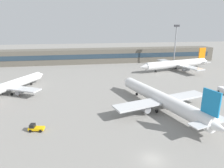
# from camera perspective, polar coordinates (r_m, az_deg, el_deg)

# --- Properties ---
(ground_plane) EXTENTS (400.00, 400.00, 0.00)m
(ground_plane) POSITION_cam_1_polar(r_m,az_deg,el_deg) (75.19, 0.69, -2.16)
(ground_plane) COLOR gray
(terminal_building) EXTENTS (158.12, 12.13, 9.00)m
(terminal_building) POSITION_cam_1_polar(r_m,az_deg,el_deg) (132.80, -4.03, 8.07)
(terminal_building) COLOR #5B564C
(terminal_building) RESTS_ON ground_plane
(airplane_near) EXTENTS (30.62, 43.08, 10.85)m
(airplane_near) POSITION_cam_1_polar(r_m,az_deg,el_deg) (61.01, 13.44, -3.90)
(airplane_near) COLOR white
(airplane_near) RESTS_ON ground_plane
(airplane_mid) EXTENTS (24.97, 34.37, 9.35)m
(airplane_mid) POSITION_cam_1_polar(r_m,az_deg,el_deg) (81.67, -27.11, -0.41)
(airplane_mid) COLOR white
(airplane_mid) RESTS_ON ground_plane
(airplane_far) EXTENTS (45.97, 32.58, 11.51)m
(airplane_far) POSITION_cam_1_polar(r_m,az_deg,el_deg) (115.21, 17.91, 5.48)
(airplane_far) COLOR silver
(airplane_far) RESTS_ON ground_plane
(baggage_tug_yellow) EXTENTS (3.81, 2.34, 1.75)m
(baggage_tug_yellow) POSITION_cam_1_polar(r_m,az_deg,el_deg) (51.59, -21.03, -11.59)
(baggage_tug_yellow) COLOR #F2B20C
(baggage_tug_yellow) RESTS_ON ground_plane
(floodlight_tower_west) EXTENTS (3.20, 0.80, 24.09)m
(floodlight_tower_west) POSITION_cam_1_polar(r_m,az_deg,el_deg) (128.01, 17.66, 11.32)
(floodlight_tower_west) COLOR gray
(floodlight_tower_west) RESTS_ON ground_plane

